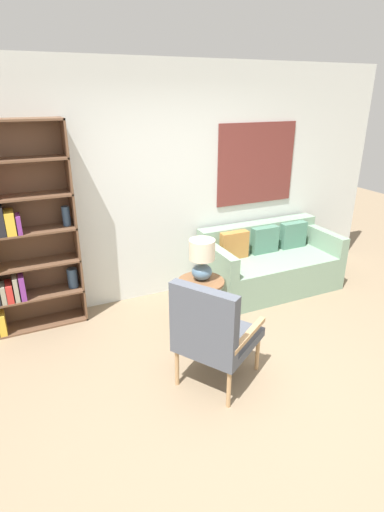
% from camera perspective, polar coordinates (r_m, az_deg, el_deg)
% --- Properties ---
extents(ground_plane, '(14.00, 14.00, 0.00)m').
position_cam_1_polar(ground_plane, '(3.59, 6.45, -18.92)').
color(ground_plane, '#847056').
extents(wall_back, '(6.40, 0.08, 2.70)m').
position_cam_1_polar(wall_back, '(4.66, -5.57, 9.83)').
color(wall_back, silver).
rests_on(wall_back, ground_plane).
extents(bookshelf, '(1.08, 0.30, 2.14)m').
position_cam_1_polar(bookshelf, '(4.32, -25.32, 2.44)').
color(bookshelf, brown).
rests_on(bookshelf, ground_plane).
extents(armchair, '(0.85, 0.83, 0.99)m').
position_cam_1_polar(armchair, '(3.32, 2.83, -10.63)').
color(armchair, tan).
rests_on(armchair, ground_plane).
extents(couch, '(1.69, 0.85, 0.79)m').
position_cam_1_polar(couch, '(5.21, 10.85, -1.12)').
color(couch, gray).
rests_on(couch, ground_plane).
extents(side_table, '(0.48, 0.48, 0.56)m').
position_cam_1_polar(side_table, '(4.15, 1.29, -4.38)').
color(side_table, brown).
rests_on(side_table, ground_plane).
extents(table_lamp, '(0.26, 0.26, 0.43)m').
position_cam_1_polar(table_lamp, '(4.05, 1.44, -0.17)').
color(table_lamp, slate).
rests_on(table_lamp, side_table).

